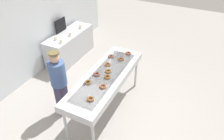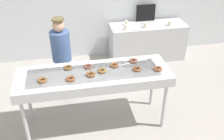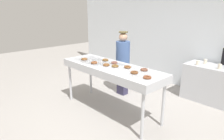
{
  "view_description": "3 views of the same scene",
  "coord_description": "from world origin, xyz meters",
  "px_view_note": "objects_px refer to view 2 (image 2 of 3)",
  "views": [
    {
      "loc": [
        -3.03,
        -1.64,
        3.65
      ],
      "look_at": [
        0.26,
        -0.03,
        0.99
      ],
      "focal_mm": 33.4,
      "sensor_mm": 36.0,
      "label": 1
    },
    {
      "loc": [
        -0.35,
        -3.35,
        3.14
      ],
      "look_at": [
        0.31,
        0.12,
        0.95
      ],
      "focal_mm": 41.66,
      "sensor_mm": 36.0,
      "label": 2
    },
    {
      "loc": [
        2.87,
        -2.68,
        2.11
      ],
      "look_at": [
        0.05,
        -0.01,
        0.94
      ],
      "focal_mm": 32.36,
      "sensor_mm": 36.0,
      "label": 3
    }
  ],
  "objects_px": {
    "chocolate_donut_1": "(88,66)",
    "chocolate_donut_8": "(70,79)",
    "worker_baker": "(62,55)",
    "chocolate_donut_0": "(137,69)",
    "chocolate_donut_2": "(158,69)",
    "chocolate_donut_6": "(102,71)",
    "chocolate_donut_9": "(68,67)",
    "paper_cup_1": "(170,23)",
    "chocolate_donut_4": "(133,61)",
    "menu_display": "(146,13)",
    "paper_cup_2": "(146,25)",
    "paper_cup_3": "(126,23)",
    "fryer_conveyor": "(94,77)",
    "chocolate_donut_5": "(91,74)",
    "chocolate_donut_3": "(42,80)",
    "prep_counter": "(147,42)",
    "paper_cup_0": "(126,27)",
    "chocolate_donut_7": "(114,65)"
  },
  "relations": [
    {
      "from": "chocolate_donut_1",
      "to": "chocolate_donut_8",
      "type": "bearing_deg",
      "value": -133.9
    },
    {
      "from": "worker_baker",
      "to": "chocolate_donut_0",
      "type": "bearing_deg",
      "value": 130.41
    },
    {
      "from": "chocolate_donut_2",
      "to": "worker_baker",
      "type": "bearing_deg",
      "value": 146.8
    },
    {
      "from": "chocolate_donut_6",
      "to": "chocolate_donut_9",
      "type": "height_order",
      "value": "same"
    },
    {
      "from": "chocolate_donut_6",
      "to": "paper_cup_1",
      "type": "height_order",
      "value": "chocolate_donut_6"
    },
    {
      "from": "chocolate_donut_4",
      "to": "chocolate_donut_1",
      "type": "bearing_deg",
      "value": -176.56
    },
    {
      "from": "chocolate_donut_6",
      "to": "chocolate_donut_0",
      "type": "bearing_deg",
      "value": -4.84
    },
    {
      "from": "chocolate_donut_8",
      "to": "menu_display",
      "type": "distance_m",
      "value": 3.11
    },
    {
      "from": "paper_cup_2",
      "to": "chocolate_donut_8",
      "type": "bearing_deg",
      "value": -130.83
    },
    {
      "from": "chocolate_donut_4",
      "to": "chocolate_donut_8",
      "type": "xyz_separation_m",
      "value": [
        -1.04,
        -0.35,
        0.0
      ]
    },
    {
      "from": "worker_baker",
      "to": "paper_cup_3",
      "type": "xyz_separation_m",
      "value": [
        1.5,
        1.28,
        0.01
      ]
    },
    {
      "from": "fryer_conveyor",
      "to": "worker_baker",
      "type": "xyz_separation_m",
      "value": [
        -0.47,
        0.86,
        -0.02
      ]
    },
    {
      "from": "chocolate_donut_2",
      "to": "chocolate_donut_6",
      "type": "relative_size",
      "value": 1.0
    },
    {
      "from": "chocolate_donut_5",
      "to": "paper_cup_1",
      "type": "bearing_deg",
      "value": 44.41
    },
    {
      "from": "paper_cup_1",
      "to": "paper_cup_2",
      "type": "bearing_deg",
      "value": -178.19
    },
    {
      "from": "chocolate_donut_1",
      "to": "chocolate_donut_2",
      "type": "xyz_separation_m",
      "value": [
        1.06,
        -0.27,
        0.0
      ]
    },
    {
      "from": "chocolate_donut_3",
      "to": "chocolate_donut_8",
      "type": "bearing_deg",
      "value": -5.44
    },
    {
      "from": "chocolate_donut_0",
      "to": "prep_counter",
      "type": "height_order",
      "value": "chocolate_donut_0"
    },
    {
      "from": "chocolate_donut_3",
      "to": "paper_cup_2",
      "type": "bearing_deg",
      "value": 42.81
    },
    {
      "from": "chocolate_donut_8",
      "to": "paper_cup_2",
      "type": "relative_size",
      "value": 1.26
    },
    {
      "from": "chocolate_donut_9",
      "to": "paper_cup_3",
      "type": "bearing_deg",
      "value": 54.18
    },
    {
      "from": "chocolate_donut_2",
      "to": "chocolate_donut_1",
      "type": "bearing_deg",
      "value": 165.72
    },
    {
      "from": "chocolate_donut_1",
      "to": "paper_cup_3",
      "type": "height_order",
      "value": "chocolate_donut_1"
    },
    {
      "from": "paper_cup_2",
      "to": "paper_cup_3",
      "type": "bearing_deg",
      "value": 151.93
    },
    {
      "from": "chocolate_donut_0",
      "to": "prep_counter",
      "type": "distance_m",
      "value": 2.37
    },
    {
      "from": "fryer_conveyor",
      "to": "chocolate_donut_9",
      "type": "xyz_separation_m",
      "value": [
        -0.38,
        0.19,
        0.1
      ]
    },
    {
      "from": "paper_cup_0",
      "to": "chocolate_donut_0",
      "type": "bearing_deg",
      "value": -98.33
    },
    {
      "from": "paper_cup_1",
      "to": "chocolate_donut_5",
      "type": "bearing_deg",
      "value": -135.59
    },
    {
      "from": "paper_cup_0",
      "to": "paper_cup_2",
      "type": "xyz_separation_m",
      "value": [
        0.47,
        0.04,
        0.0
      ]
    },
    {
      "from": "menu_display",
      "to": "chocolate_donut_4",
      "type": "bearing_deg",
      "value": -111.96
    },
    {
      "from": "chocolate_donut_7",
      "to": "chocolate_donut_8",
      "type": "relative_size",
      "value": 1.0
    },
    {
      "from": "chocolate_donut_9",
      "to": "paper_cup_3",
      "type": "distance_m",
      "value": 2.4
    },
    {
      "from": "prep_counter",
      "to": "paper_cup_3",
      "type": "xyz_separation_m",
      "value": [
        -0.51,
        0.07,
        0.49
      ]
    },
    {
      "from": "fryer_conveyor",
      "to": "chocolate_donut_2",
      "type": "bearing_deg",
      "value": -5.87
    },
    {
      "from": "paper_cup_3",
      "to": "paper_cup_2",
      "type": "bearing_deg",
      "value": -28.07
    },
    {
      "from": "chocolate_donut_8",
      "to": "worker_baker",
      "type": "xyz_separation_m",
      "value": [
        -0.11,
        0.99,
        -0.13
      ]
    },
    {
      "from": "chocolate_donut_3",
      "to": "chocolate_donut_6",
      "type": "relative_size",
      "value": 1.0
    },
    {
      "from": "chocolate_donut_0",
      "to": "prep_counter",
      "type": "xyz_separation_m",
      "value": [
        0.87,
        2.12,
        -0.61
      ]
    },
    {
      "from": "chocolate_donut_8",
      "to": "chocolate_donut_9",
      "type": "bearing_deg",
      "value": 93.41
    },
    {
      "from": "chocolate_donut_3",
      "to": "paper_cup_1",
      "type": "bearing_deg",
      "value": 36.43
    },
    {
      "from": "chocolate_donut_1",
      "to": "chocolate_donut_9",
      "type": "xyz_separation_m",
      "value": [
        -0.31,
        0.02,
        0.0
      ]
    },
    {
      "from": "chocolate_donut_2",
      "to": "paper_cup_2",
      "type": "relative_size",
      "value": 1.26
    },
    {
      "from": "chocolate_donut_6",
      "to": "prep_counter",
      "type": "bearing_deg",
      "value": 55.79
    },
    {
      "from": "fryer_conveyor",
      "to": "worker_baker",
      "type": "height_order",
      "value": "worker_baker"
    },
    {
      "from": "menu_display",
      "to": "chocolate_donut_9",
      "type": "bearing_deg",
      "value": -131.84
    },
    {
      "from": "chocolate_donut_7",
      "to": "prep_counter",
      "type": "distance_m",
      "value": 2.35
    },
    {
      "from": "chocolate_donut_3",
      "to": "menu_display",
      "type": "relative_size",
      "value": 0.31
    },
    {
      "from": "chocolate_donut_0",
      "to": "chocolate_donut_7",
      "type": "relative_size",
      "value": 1.0
    },
    {
      "from": "chocolate_donut_0",
      "to": "chocolate_donut_7",
      "type": "xyz_separation_m",
      "value": [
        -0.32,
        0.18,
        0.0
      ]
    },
    {
      "from": "chocolate_donut_8",
      "to": "menu_display",
      "type": "xyz_separation_m",
      "value": [
        1.89,
        2.47,
        0.02
      ]
    }
  ]
}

